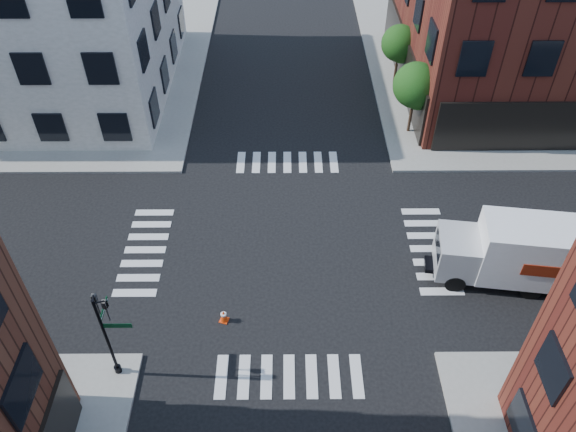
{
  "coord_description": "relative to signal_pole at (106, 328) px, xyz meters",
  "views": [
    {
      "loc": [
        -0.11,
        -19.02,
        19.9
      ],
      "look_at": [
        -0.0,
        -0.29,
        2.5
      ],
      "focal_mm": 35.0,
      "sensor_mm": 36.0,
      "label": 1
    }
  ],
  "objects": [
    {
      "name": "tree_near",
      "position": [
        14.28,
        16.65,
        0.3
      ],
      "size": [
        2.69,
        2.69,
        4.49
      ],
      "color": "black",
      "rests_on": "ground"
    },
    {
      "name": "signal_pole",
      "position": [
        0.0,
        0.0,
        0.0
      ],
      "size": [
        1.29,
        1.24,
        4.6
      ],
      "color": "black",
      "rests_on": "ground"
    },
    {
      "name": "sidewalk_ne",
      "position": [
        27.72,
        27.68,
        -2.78
      ],
      "size": [
        30.0,
        30.0,
        0.15
      ],
      "primitive_type": "cube",
      "color": "gray",
      "rests_on": "ground"
    },
    {
      "name": "tree_far",
      "position": [
        14.28,
        22.65,
        0.02
      ],
      "size": [
        2.43,
        2.43,
        4.07
      ],
      "color": "black",
      "rests_on": "ground"
    },
    {
      "name": "ground",
      "position": [
        6.72,
        6.68,
        -2.86
      ],
      "size": [
        120.0,
        120.0,
        0.0
      ],
      "primitive_type": "plane",
      "color": "black",
      "rests_on": "ground"
    },
    {
      "name": "box_truck",
      "position": [
        17.22,
        4.69,
        -1.1
      ],
      "size": [
        7.63,
        3.2,
        3.37
      ],
      "rotation": [
        0.0,
        0.0,
        -0.13
      ],
      "color": "white",
      "rests_on": "ground"
    },
    {
      "name": "sidewalk_nw",
      "position": [
        -14.28,
        27.68,
        -2.78
      ],
      "size": [
        30.0,
        30.0,
        0.15
      ],
      "primitive_type": "cube",
      "color": "gray",
      "rests_on": "ground"
    },
    {
      "name": "traffic_cone",
      "position": [
        3.92,
        2.43,
        -2.53
      ],
      "size": [
        0.46,
        0.46,
        0.67
      ],
      "rotation": [
        0.0,
        0.0,
        -0.3
      ],
      "color": "#F23C0A",
      "rests_on": "ground"
    }
  ]
}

